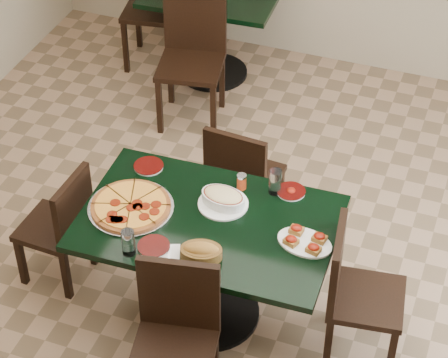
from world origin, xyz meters
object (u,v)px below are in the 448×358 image
(back_chair_left, at_px, (165,1))
(chair_far, at_px, (241,176))
(back_table, at_px, (213,17))
(chair_left, at_px, (62,223))
(main_table, at_px, (209,245))
(bread_basket, at_px, (201,252))
(bruschetta_platter, at_px, (305,240))
(pepperoni_pizza, at_px, (131,206))
(lasagna_casserole, at_px, (223,198))
(chair_near, at_px, (176,332))
(chair_right, at_px, (353,288))
(back_chair_near, at_px, (193,50))

(back_chair_left, bearing_deg, chair_far, 25.95)
(back_table, xyz_separation_m, chair_left, (-0.02, -2.44, -0.09))
(main_table, distance_m, back_table, 2.60)
(main_table, distance_m, bread_basket, 0.36)
(chair_left, bearing_deg, bruschetta_platter, 93.06)
(pepperoni_pizza, distance_m, lasagna_casserole, 0.51)
(lasagna_casserole, bearing_deg, pepperoni_pizza, -147.55)
(chair_near, bearing_deg, pepperoni_pizza, 121.16)
(main_table, height_order, bread_basket, bread_basket)
(main_table, relative_size, back_table, 1.33)
(lasagna_casserole, bearing_deg, back_chair_left, 128.85)
(pepperoni_pizza, height_order, lasagna_casserole, lasagna_casserole)
(chair_left, height_order, bread_basket, bread_basket)
(chair_far, bearing_deg, pepperoni_pizza, 68.94)
(bread_basket, bearing_deg, lasagna_casserole, 79.36)
(chair_right, height_order, chair_left, chair_right)
(back_table, xyz_separation_m, pepperoni_pizza, (0.47, -2.49, 0.24))
(main_table, height_order, chair_far, chair_far)
(bread_basket, bearing_deg, back_chair_left, 101.31)
(chair_near, bearing_deg, lasagna_casserole, 80.30)
(bread_basket, bearing_deg, chair_near, -109.01)
(main_table, distance_m, chair_left, 0.93)
(back_table, xyz_separation_m, back_chair_left, (-0.42, 0.04, 0.04))
(main_table, xyz_separation_m, bruschetta_platter, (0.54, 0.01, 0.21))
(back_chair_near, distance_m, lasagna_casserole, 1.96)
(chair_far, xyz_separation_m, bruschetta_platter, (0.60, -0.72, 0.30))
(pepperoni_pizza, height_order, bruschetta_platter, bruschetta_platter)
(chair_right, bearing_deg, back_chair_near, 34.30)
(back_chair_left, distance_m, pepperoni_pizza, 2.69)
(chair_left, distance_m, pepperoni_pizza, 0.59)
(bread_basket, bearing_deg, chair_left, 149.49)
(pepperoni_pizza, bearing_deg, chair_right, 4.47)
(main_table, xyz_separation_m, chair_far, (-0.06, 0.72, -0.09))
(lasagna_casserole, bearing_deg, chair_left, -162.07)
(chair_near, relative_size, pepperoni_pizza, 1.90)
(back_chair_near, xyz_separation_m, pepperoni_pizza, (0.41, -1.94, 0.21))
(chair_left, xyz_separation_m, back_chair_near, (0.08, 1.89, 0.12))
(back_chair_near, bearing_deg, chair_right, -59.03)
(chair_near, height_order, lasagna_casserole, chair_near)
(bruschetta_platter, bearing_deg, chair_left, -169.32)
(chair_far, distance_m, chair_left, 1.13)
(back_table, relative_size, back_chair_near, 1.07)
(pepperoni_pizza, relative_size, bread_basket, 1.90)
(chair_far, relative_size, chair_right, 1.00)
(bruschetta_platter, bearing_deg, chair_right, 17.57)
(back_table, distance_m, chair_right, 2.95)
(bruschetta_platter, bearing_deg, lasagna_casserole, 174.61)
(back_table, xyz_separation_m, lasagna_casserole, (0.93, -2.29, 0.27))
(chair_far, height_order, bruschetta_platter, chair_far)
(bread_basket, bearing_deg, pepperoni_pizza, 141.01)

